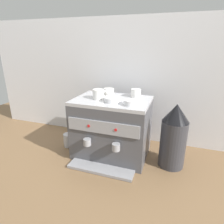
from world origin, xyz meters
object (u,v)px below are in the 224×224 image
espresso_machine (112,128)px  ceramic_cup_1 (136,93)px  ceramic_cup_0 (109,92)px  ceramic_bowl_0 (131,103)px  milk_pitcher (69,140)px  ceramic_cup_2 (99,94)px  coffee_grinder (174,136)px  ceramic_bowl_1 (112,100)px

espresso_machine → ceramic_cup_1: 0.33m
ceramic_cup_0 → ceramic_bowl_0: ceramic_cup_0 is taller
espresso_machine → ceramic_cup_0: size_ratio=4.98×
ceramic_bowl_0 → ceramic_cup_1: bearing=94.0°
ceramic_cup_1 → milk_pitcher: size_ratio=0.89×
ceramic_cup_0 → espresso_machine: bearing=-55.6°
milk_pitcher → ceramic_cup_2: bearing=-1.9°
ceramic_cup_2 → ceramic_cup_1: bearing=30.3°
coffee_grinder → ceramic_cup_1: bearing=157.2°
ceramic_cup_2 → milk_pitcher: size_ratio=1.03×
ceramic_cup_1 → ceramic_bowl_0: 0.22m
ceramic_bowl_0 → coffee_grinder: size_ratio=0.20×
ceramic_bowl_0 → milk_pitcher: size_ratio=0.84×
milk_pitcher → ceramic_cup_1: bearing=13.8°
coffee_grinder → milk_pitcher: size_ratio=4.12×
ceramic_cup_0 → ceramic_cup_2: size_ratio=0.95×
ceramic_bowl_1 → coffee_grinder: ceramic_bowl_1 is taller
espresso_machine → milk_pitcher: bearing=-178.4°
ceramic_cup_1 → ceramic_cup_2: size_ratio=0.86×
espresso_machine → ceramic_bowl_1: 0.26m
ceramic_bowl_1 → milk_pitcher: (-0.43, 0.05, -0.43)m
ceramic_cup_2 → coffee_grinder: ceramic_cup_2 is taller
ceramic_bowl_0 → milk_pitcher: ceramic_bowl_0 is taller
ceramic_cup_0 → ceramic_bowl_0: 0.28m
ceramic_cup_1 → ceramic_bowl_1: bearing=-124.6°
espresso_machine → ceramic_cup_2: bearing=-167.3°
ceramic_cup_1 → coffee_grinder: bearing=-22.8°
ceramic_bowl_1 → milk_pitcher: ceramic_bowl_1 is taller
espresso_machine → ceramic_cup_1: ceramic_cup_1 is taller
ceramic_cup_2 → coffee_grinder: bearing=1.3°
milk_pitcher → ceramic_bowl_0: bearing=-8.3°
ceramic_cup_0 → ceramic_cup_2: 0.11m
espresso_machine → ceramic_bowl_1: bearing=-68.4°
ceramic_cup_0 → ceramic_cup_2: (-0.04, -0.10, 0.01)m
ceramic_cup_1 → ceramic_bowl_0: (0.02, -0.22, -0.01)m
ceramic_bowl_0 → ceramic_cup_2: bearing=164.5°
ceramic_cup_0 → milk_pitcher: 0.57m
ceramic_bowl_0 → milk_pitcher: (-0.57, 0.08, -0.43)m
ceramic_cup_2 → espresso_machine: bearing=12.7°
ceramic_cup_2 → coffee_grinder: size_ratio=0.25×
ceramic_cup_0 → ceramic_bowl_1: size_ratio=0.95×
espresso_machine → ceramic_bowl_0: 0.32m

